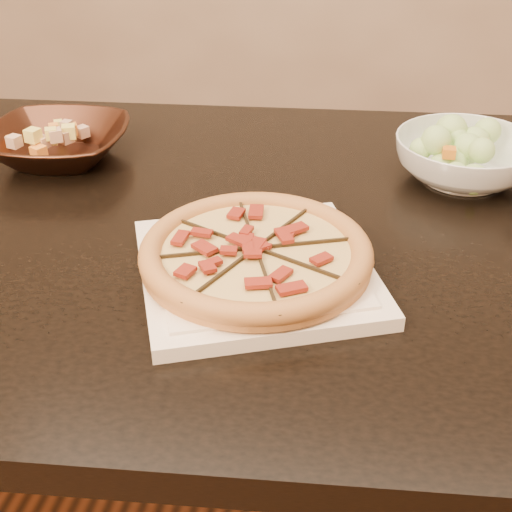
% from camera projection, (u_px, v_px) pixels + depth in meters
% --- Properties ---
extents(dining_table, '(1.41, 0.98, 0.75)m').
position_uv_depth(dining_table, '(188.00, 284.00, 1.01)').
color(dining_table, black).
rests_on(dining_table, floor).
extents(plate, '(0.34, 0.34, 0.02)m').
position_uv_depth(plate, '(256.00, 270.00, 0.83)').
color(plate, white).
rests_on(plate, dining_table).
extents(pizza, '(0.27, 0.27, 0.03)m').
position_uv_depth(pizza, '(256.00, 253.00, 0.81)').
color(pizza, '#B36F40').
rests_on(pizza, plate).
extents(bronze_bowl, '(0.23, 0.23, 0.05)m').
position_uv_depth(bronze_bowl, '(58.00, 144.00, 1.10)').
color(bronze_bowl, '#3B1E14').
rests_on(bronze_bowl, dining_table).
extents(mixed_dish, '(0.08, 0.10, 0.03)m').
position_uv_depth(mixed_dish, '(53.00, 119.00, 1.08)').
color(mixed_dish, tan).
rests_on(mixed_dish, bronze_bowl).
extents(salad_bowl, '(0.27, 0.27, 0.06)m').
position_uv_depth(salad_bowl, '(465.00, 159.00, 1.04)').
color(salad_bowl, white).
rests_on(salad_bowl, dining_table).
extents(salad, '(0.11, 0.11, 0.04)m').
position_uv_depth(salad, '(470.00, 127.00, 1.01)').
color(salad, '#A6DD6F').
rests_on(salad, salad_bowl).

